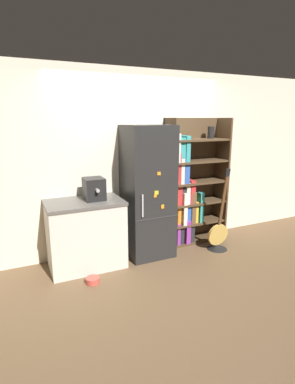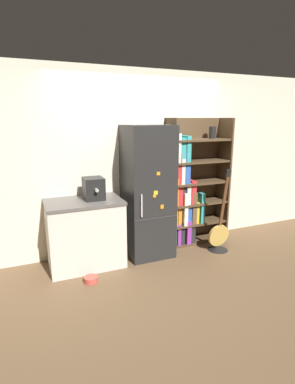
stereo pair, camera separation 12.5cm
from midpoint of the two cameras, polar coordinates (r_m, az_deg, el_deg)
The scene contains 8 objects.
ground_plane at distance 4.37m, azimuth 1.64°, elevation -12.24°, with size 16.00×16.00×0.00m, color brown.
wall_back at distance 4.41m, azimuth -0.82°, elevation 5.73°, with size 8.00×0.05×2.60m.
refrigerator at distance 4.18m, azimuth 0.89°, elevation -0.01°, with size 0.63×0.63×1.84m.
bookshelf at distance 4.67m, azimuth 8.62°, elevation 0.38°, with size 0.98×0.37×1.93m.
kitchen_counter at distance 4.06m, azimuth -10.93°, elevation -7.68°, with size 0.97×0.64×0.90m.
espresso_machine at distance 3.92m, azimuth -9.33°, elevation 0.66°, with size 0.25×0.33×0.29m.
guitar at distance 4.64m, azimuth 14.14°, elevation -8.67°, with size 0.34×0.30×1.25m.
pet_bowl at distance 3.80m, azimuth -9.78°, elevation -16.02°, with size 0.17×0.17×0.07m.
Camera 2 is at (-1.59, -3.60, 1.91)m, focal length 28.00 mm.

